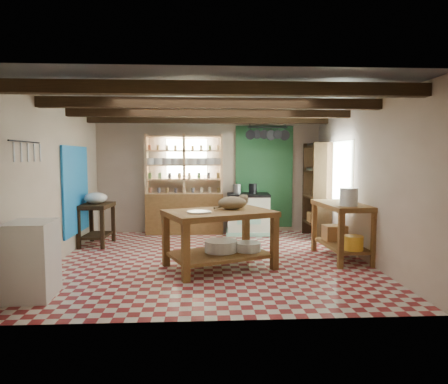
{
  "coord_description": "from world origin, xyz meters",
  "views": [
    {
      "loc": [
        -0.15,
        -6.52,
        1.7
      ],
      "look_at": [
        0.22,
        0.3,
        1.1
      ],
      "focal_mm": 32.0,
      "sensor_mm": 36.0,
      "label": 1
    }
  ],
  "objects": [
    {
      "name": "kettle_left",
      "position": [
        0.6,
        2.16,
        1.01
      ],
      "size": [
        0.19,
        0.19,
        0.21
      ],
      "primitive_type": "cylinder",
      "rotation": [
        0.0,
        0.0,
        -0.05
      ],
      "color": "#96979D",
      "rests_on": "stove"
    },
    {
      "name": "ceiling_beams",
      "position": [
        0.0,
        0.0,
        2.48
      ],
      "size": [
        5.0,
        3.8,
        0.15
      ],
      "primitive_type": "cube",
      "color": "black",
      "rests_on": "ceiling"
    },
    {
      "name": "wicker_basket",
      "position": [
        2.16,
        0.27,
        0.38
      ],
      "size": [
        0.39,
        0.32,
        0.26
      ],
      "primitive_type": "cube",
      "rotation": [
        0.0,
        0.0,
        0.06
      ],
      "color": "#A87343",
      "rests_on": "right_counter"
    },
    {
      "name": "right_counter",
      "position": [
        2.18,
        -0.03,
        0.47
      ],
      "size": [
        0.73,
        1.34,
        0.94
      ],
      "primitive_type": "cube",
      "rotation": [
        0.0,
        0.0,
        0.06
      ],
      "color": "brown",
      "rests_on": "floor"
    },
    {
      "name": "enamel_bowl",
      "position": [
        -2.2,
        1.23,
        0.92
      ],
      "size": [
        0.46,
        0.46,
        0.22
      ],
      "primitive_type": "ellipsoid",
      "rotation": [
        0.0,
        0.0,
        -0.07
      ],
      "color": "silver",
      "rests_on": "prep_table"
    },
    {
      "name": "utensil_rail",
      "position": [
        -2.44,
        -1.2,
        1.78
      ],
      "size": [
        0.06,
        0.9,
        0.28
      ],
      "primitive_type": "cube",
      "color": "black",
      "rests_on": "wall_left"
    },
    {
      "name": "floor",
      "position": [
        0.0,
        0.0,
        -0.01
      ],
      "size": [
        5.0,
        5.0,
        0.02
      ],
      "primitive_type": "cube",
      "color": "maroon",
      "rests_on": "ground"
    },
    {
      "name": "cat",
      "position": [
        0.32,
        -0.35,
        0.99
      ],
      "size": [
        0.56,
        0.53,
        0.2
      ],
      "primitive_type": "ellipsoid",
      "rotation": [
        0.0,
        0.0,
        0.56
      ],
      "color": "#8A7350",
      "rests_on": "work_table"
    },
    {
      "name": "stove",
      "position": [
        0.85,
        2.15,
        0.45
      ],
      "size": [
        0.96,
        0.67,
        0.9
      ],
      "primitive_type": "cube",
      "rotation": [
        0.0,
        0.0,
        -0.05
      ],
      "color": "beige",
      "rests_on": "floor"
    },
    {
      "name": "pot_rack",
      "position": [
        1.25,
        2.05,
        2.18
      ],
      "size": [
        0.86,
        0.12,
        0.36
      ],
      "primitive_type": "cube",
      "color": "black",
      "rests_on": "ceiling"
    },
    {
      "name": "blue_wall_patch",
      "position": [
        -2.47,
        0.9,
        1.1
      ],
      "size": [
        0.04,
        1.4,
        1.6
      ],
      "primitive_type": "cube",
      "color": "blue",
      "rests_on": "wall_left"
    },
    {
      "name": "shelving_unit",
      "position": [
        -0.55,
        2.31,
        1.1
      ],
      "size": [
        1.7,
        0.34,
        2.2
      ],
      "primitive_type": "cube",
      "color": "tan",
      "rests_on": "floor"
    },
    {
      "name": "green_wall_patch",
      "position": [
        1.25,
        2.47,
        1.25
      ],
      "size": [
        1.3,
        0.04,
        2.3
      ],
      "primitive_type": "cube",
      "color": "#21532D",
      "rests_on": "wall_back"
    },
    {
      "name": "work_table",
      "position": [
        0.1,
        -0.49,
        0.44
      ],
      "size": [
        1.84,
        1.56,
        0.89
      ],
      "primitive_type": "cube",
      "rotation": [
        0.0,
        0.0,
        0.39
      ],
      "color": "brown",
      "rests_on": "floor"
    },
    {
      "name": "basin_large",
      "position": [
        0.13,
        -0.43,
        0.32
      ],
      "size": [
        0.66,
        0.66,
        0.18
      ],
      "primitive_type": "cylinder",
      "rotation": [
        0.0,
        0.0,
        0.39
      ],
      "color": "silver",
      "rests_on": "work_table"
    },
    {
      "name": "wall_front",
      "position": [
        0.0,
        -2.5,
        1.3
      ],
      "size": [
        5.0,
        0.04,
        2.6
      ],
      "primitive_type": "cube",
      "color": "#BEAC99",
      "rests_on": "floor"
    },
    {
      "name": "white_bucket",
      "position": [
        2.15,
        -0.39,
        1.08
      ],
      "size": [
        0.3,
        0.3,
        0.28
      ],
      "primitive_type": "cylinder",
      "rotation": [
        0.0,
        0.0,
        0.06
      ],
      "color": "silver",
      "rests_on": "right_counter"
    },
    {
      "name": "tall_rack",
      "position": [
        2.28,
        1.8,
        1.0
      ],
      "size": [
        0.4,
        0.86,
        2.0
      ],
      "primitive_type": "cube",
      "color": "black",
      "rests_on": "floor"
    },
    {
      "name": "basin_small",
      "position": [
        0.56,
        -0.41,
        0.3
      ],
      "size": [
        0.51,
        0.51,
        0.14
      ],
      "primitive_type": "cylinder",
      "rotation": [
        0.0,
        0.0,
        0.39
      ],
      "color": "silver",
      "rests_on": "work_table"
    },
    {
      "name": "yellow_tub",
      "position": [
        2.21,
        -0.48,
        0.36
      ],
      "size": [
        0.33,
        0.33,
        0.22
      ],
      "primitive_type": "cylinder",
      "rotation": [
        0.0,
        0.0,
        0.06
      ],
      "color": "gold",
      "rests_on": "right_counter"
    },
    {
      "name": "prep_table",
      "position": [
        -2.2,
        1.23,
        0.4
      ],
      "size": [
        0.6,
        0.84,
        0.81
      ],
      "primitive_type": "cube",
      "rotation": [
        0.0,
        0.0,
        -0.07
      ],
      "color": "black",
      "rests_on": "floor"
    },
    {
      "name": "window_right",
      "position": [
        2.48,
        1.0,
        1.4
      ],
      "size": [
        0.02,
        1.3,
        1.2
      ],
      "primitive_type": "cube",
      "color": "silver",
      "rests_on": "wall_right"
    },
    {
      "name": "wall_right",
      "position": [
        2.5,
        0.0,
        1.3
      ],
      "size": [
        0.04,
        5.0,
        2.6
      ],
      "primitive_type": "cube",
      "color": "#BEAC99",
      "rests_on": "floor"
    },
    {
      "name": "white_cabinet",
      "position": [
        -2.22,
        -1.67,
        0.47
      ],
      "size": [
        0.55,
        0.64,
        0.93
      ],
      "primitive_type": "cube",
      "rotation": [
        0.0,
        0.0,
        0.05
      ],
      "color": "silver",
      "rests_on": "floor"
    },
    {
      "name": "kettle_right",
      "position": [
        0.95,
        2.14,
        1.01
      ],
      "size": [
        0.18,
        0.18,
        0.22
      ],
      "primitive_type": "cylinder",
      "rotation": [
        0.0,
        0.0,
        -0.05
      ],
      "color": "black",
      "rests_on": "stove"
    },
    {
      "name": "ceiling",
      "position": [
        0.0,
        0.0,
        2.6
      ],
      "size": [
        5.0,
        5.0,
        0.02
      ],
      "primitive_type": "cube",
      "color": "#49494E",
      "rests_on": "wall_back"
    },
    {
      "name": "wall_left",
      "position": [
        -2.5,
        0.0,
        1.3
      ],
      "size": [
        0.04,
        5.0,
        2.6
      ],
      "primitive_type": "cube",
      "color": "#BEAC99",
      "rests_on": "floor"
    },
    {
      "name": "wall_back",
      "position": [
        0.0,
        2.5,
        1.3
      ],
      "size": [
        5.0,
        0.04,
        2.6
      ],
      "primitive_type": "cube",
      "color": "#BEAC99",
      "rests_on": "floor"
    },
    {
      "name": "steel_tray",
      "position": [
        -0.2,
        -0.67,
        0.9
      ],
      "size": [
        0.47,
        0.47,
        0.02
      ],
      "primitive_type": "cylinder",
      "rotation": [
        0.0,
        0.0,
        0.39
      ],
      "color": "#96979D",
      "rests_on": "work_table"
    },
    {
      "name": "window_back",
      "position": [
        -0.5,
        2.48,
        1.7
      ],
      "size": [
        0.9,
        0.02,
        0.8
      ],
      "primitive_type": "cube",
      "color": "silver",
      "rests_on": "wall_back"
    }
  ]
}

